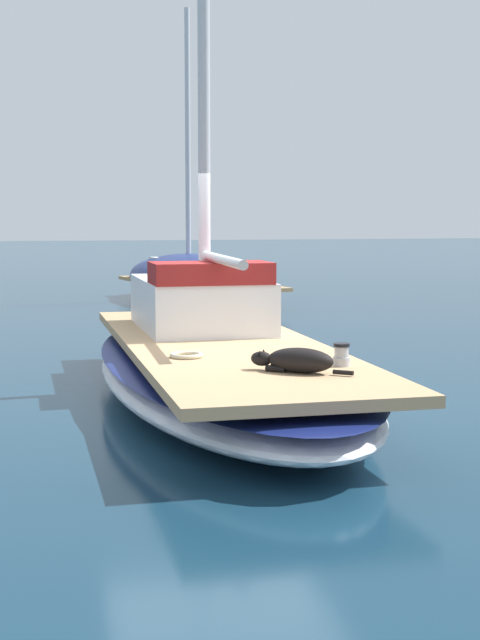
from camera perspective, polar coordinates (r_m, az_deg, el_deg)
The scene contains 7 objects.
ground_plane at distance 10.13m, azimuth -1.15°, elevation -5.05°, with size 120.00×120.00×0.00m, color #143347.
sailboat_main at distance 10.06m, azimuth -1.15°, elevation -3.18°, with size 2.75×7.32×0.66m.
cabin_house at distance 11.06m, azimuth -2.42°, elevation 1.21°, with size 1.47×2.26×0.84m.
dog_black at distance 8.09m, azimuth 3.51°, elevation -2.50°, with size 0.82×0.63×0.22m.
deck_winch at distance 8.46m, azimuth 6.27°, elevation -2.18°, with size 0.16×0.16×0.21m.
coiled_rope at distance 8.94m, azimuth -3.32°, elevation -2.18°, with size 0.32×0.32×0.04m, color beige.
moored_boat_far_astern at distance 21.15m, azimuth -2.58°, elevation 2.64°, with size 3.95×6.18×6.67m.
Camera 1 is at (-1.81, -9.75, 2.05)m, focal length 51.94 mm.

